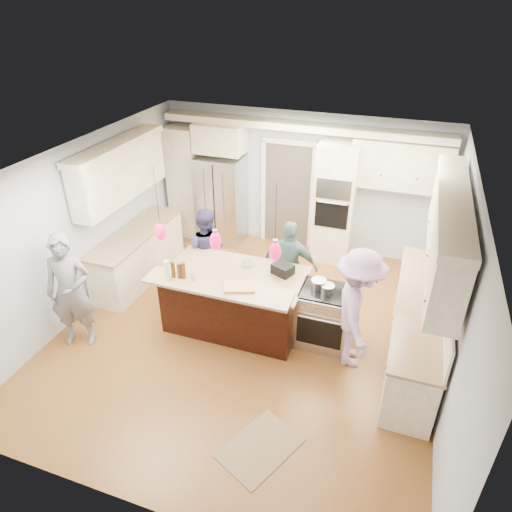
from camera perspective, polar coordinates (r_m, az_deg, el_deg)
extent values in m
plane|color=#935D28|center=(7.21, -0.93, -9.25)|extent=(6.00, 6.00, 0.00)
cube|color=#B2BCC6|center=(9.03, 5.64, 9.19)|extent=(5.50, 0.04, 2.70)
cube|color=#B2BCC6|center=(4.38, -15.52, -19.09)|extent=(5.50, 0.04, 2.70)
cube|color=#B2BCC6|center=(7.72, -20.60, 3.46)|extent=(0.04, 6.00, 2.70)
cube|color=#B2BCC6|center=(6.18, 23.71, -4.24)|extent=(0.04, 6.00, 2.70)
cube|color=white|center=(5.86, -1.15, 11.49)|extent=(5.50, 6.00, 0.04)
cube|color=#B7B7BC|center=(9.34, -4.36, 7.02)|extent=(0.90, 0.70, 1.80)
cube|color=#FFF5CE|center=(8.67, 9.86, 6.53)|extent=(0.72, 0.64, 2.30)
cube|color=black|center=(8.22, 9.68, 8.22)|extent=(0.60, 0.02, 0.35)
cube|color=black|center=(8.42, 9.39, 5.07)|extent=(0.60, 0.02, 0.50)
cylinder|color=#B7B7BC|center=(8.28, 9.48, 6.53)|extent=(0.55, 0.02, 0.02)
cube|color=#FFF5CE|center=(9.63, -8.72, 9.09)|extent=(0.60, 0.58, 2.30)
cube|color=#FFF5CE|center=(8.97, -4.53, 14.51)|extent=(0.95, 0.58, 0.55)
cube|color=#FFF5CE|center=(8.44, 17.66, 10.72)|extent=(1.70, 0.35, 0.85)
cube|color=beige|center=(8.49, 5.69, 15.85)|extent=(5.30, 0.38, 0.12)
cube|color=#4C443A|center=(9.19, 4.01, 7.64)|extent=(0.90, 0.06, 2.10)
cube|color=white|center=(8.79, 4.20, 14.04)|extent=(1.04, 0.06, 0.10)
cube|color=#FFF5CE|center=(6.91, 19.22, -8.65)|extent=(0.60, 3.00, 0.88)
cube|color=tan|center=(6.64, 19.88, -5.55)|extent=(0.64, 3.05, 0.04)
cube|color=#FFF5CE|center=(6.12, 22.74, 2.51)|extent=(0.35, 3.00, 0.85)
cube|color=beige|center=(5.92, 23.56, 6.62)|extent=(0.37, 3.10, 0.10)
cube|color=#FFF5CE|center=(8.49, -14.43, 0.05)|extent=(0.60, 2.20, 0.88)
cube|color=tan|center=(8.28, -14.83, 2.79)|extent=(0.64, 2.25, 0.04)
cube|color=#FFF5CE|center=(7.92, -16.60, 9.84)|extent=(0.35, 2.20, 0.85)
cube|color=beige|center=(7.77, -17.07, 13.14)|extent=(0.37, 2.30, 0.10)
cube|color=black|center=(7.12, -2.44, -5.36)|extent=(2.00, 1.00, 0.88)
cube|color=tan|center=(6.86, -2.53, -2.25)|extent=(2.10, 1.10, 0.04)
cube|color=black|center=(6.65, -4.24, -7.32)|extent=(2.00, 0.12, 1.08)
cube|color=tan|center=(6.22, -4.94, -3.99)|extent=(2.10, 0.42, 0.04)
cube|color=black|center=(6.80, 3.36, -1.65)|extent=(0.36, 0.33, 0.16)
cube|color=#B7B7BC|center=(6.82, 8.51, -7.49)|extent=(0.76, 0.66, 0.90)
cube|color=black|center=(6.59, 7.87, -9.54)|extent=(0.65, 0.01, 0.45)
cube|color=black|center=(6.55, 8.81, -4.31)|extent=(0.72, 0.59, 0.02)
cube|color=black|center=(6.79, 11.92, -8.18)|extent=(0.06, 0.71, 0.88)
cylinder|color=black|center=(6.01, -12.36, 7.43)|extent=(0.01, 0.01, 0.75)
ellipsoid|color=#BB0B46|center=(6.22, -11.84, 2.99)|extent=(0.15, 0.15, 0.26)
cylinder|color=black|center=(5.65, -5.32, 6.53)|extent=(0.01, 0.01, 0.75)
ellipsoid|color=#BB0B46|center=(5.88, -5.08, 1.85)|extent=(0.15, 0.15, 0.26)
cylinder|color=black|center=(5.39, 2.51, 5.41)|extent=(0.01, 0.01, 0.75)
ellipsoid|color=#BB0B46|center=(5.63, 2.39, 0.57)|extent=(0.15, 0.15, 0.26)
imported|color=slate|center=(6.99, -22.19, -4.13)|extent=(0.77, 0.64, 1.79)
imported|color=navy|center=(7.77, -6.33, 0.67)|extent=(0.84, 0.71, 1.53)
imported|color=slate|center=(7.32, 4.22, -1.21)|extent=(0.92, 0.43, 1.54)
imported|color=#B68FC1|center=(6.30, 12.51, -6.53)|extent=(0.93, 1.28, 1.78)
cube|color=#967A52|center=(5.74, 0.53, -22.82)|extent=(0.96, 1.10, 0.01)
cylinder|color=silver|center=(6.37, -11.10, -1.76)|extent=(0.08, 0.08, 0.30)
cylinder|color=#492D0D|center=(6.37, -9.06, -1.78)|extent=(0.08, 0.08, 0.25)
cylinder|color=#492D0D|center=(6.42, -10.33, -1.66)|extent=(0.07, 0.07, 0.24)
cylinder|color=#492D0D|center=(6.39, -9.60, -1.85)|extent=(0.08, 0.08, 0.23)
cylinder|color=#B7B7BC|center=(6.34, -7.85, -2.56)|extent=(0.08, 0.08, 0.12)
cube|color=tan|center=(6.16, -2.07, -3.82)|extent=(0.49, 0.42, 0.03)
cylinder|color=#B7B7BC|center=(6.55, 7.84, -3.44)|extent=(0.22, 0.22, 0.13)
cylinder|color=#B7B7BC|center=(6.50, 8.92, -3.99)|extent=(0.20, 0.20, 0.10)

